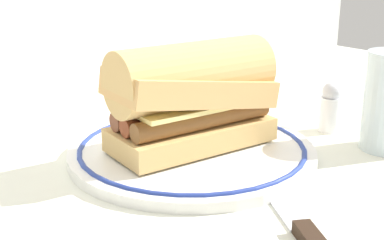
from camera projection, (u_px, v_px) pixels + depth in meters
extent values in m
plane|color=silver|center=(178.00, 155.00, 0.63)|extent=(1.50, 1.50, 0.00)
cylinder|color=white|center=(192.00, 152.00, 0.62)|extent=(0.29, 0.29, 0.01)
torus|color=navy|center=(192.00, 147.00, 0.62)|extent=(0.26, 0.26, 0.01)
cube|color=tan|center=(192.00, 134.00, 0.61)|extent=(0.19, 0.10, 0.03)
cylinder|color=brown|center=(204.00, 119.00, 0.59)|extent=(0.18, 0.04, 0.02)
cylinder|color=brown|center=(192.00, 114.00, 0.61)|extent=(0.18, 0.04, 0.02)
cylinder|color=brown|center=(181.00, 109.00, 0.62)|extent=(0.18, 0.04, 0.02)
cube|color=#EAD67A|center=(192.00, 103.00, 0.60)|extent=(0.16, 0.09, 0.01)
cube|color=tan|center=(192.00, 88.00, 0.60)|extent=(0.20, 0.10, 0.06)
cylinder|color=tan|center=(192.00, 75.00, 0.59)|extent=(0.19, 0.09, 0.07)
cylinder|color=white|center=(330.00, 114.00, 0.70)|extent=(0.03, 0.03, 0.05)
sphere|color=silver|center=(332.00, 92.00, 0.69)|extent=(0.03, 0.03, 0.03)
cube|color=silver|center=(282.00, 204.00, 0.50)|extent=(0.06, 0.09, 0.01)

